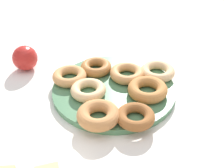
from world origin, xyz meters
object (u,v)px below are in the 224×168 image
object	(u,v)px
donut_6	(158,71)
donut_5	(148,89)
donut_4	(135,117)
donut_0	(96,67)
donut_3	(88,90)
apple	(25,58)
donut_7	(98,115)
donut_plate	(114,89)
donut_1	(70,76)
donut_2	(127,73)

from	to	relation	value
donut_6	donut_5	bearing A→B (deg)	75.96
donut_4	donut_6	size ratio (longest dim) A/B	0.93
donut_0	donut_3	distance (m)	0.10
donut_4	apple	world-z (taller)	apple
donut_0	donut_7	world-z (taller)	donut_7
donut_4	apple	size ratio (longest dim) A/B	1.22
donut_4	donut_5	bearing A→B (deg)	-101.75
donut_plate	donut_1	distance (m)	0.12
donut_plate	donut_5	xyz separation A→B (m)	(-0.08, 0.02, 0.02)
donut_1	apple	bearing A→B (deg)	-21.90
donut_5	donut_0	bearing A→B (deg)	-29.76
donut_7	donut_0	bearing A→B (deg)	-77.19
donut_2	donut_3	size ratio (longest dim) A/B	1.05
apple	donut_0	bearing A→B (deg)	178.56
donut_0	donut_6	distance (m)	0.16
donut_plate	donut_7	size ratio (longest dim) A/B	3.30
donut_plate	donut_3	distance (m)	0.07
donut_4	donut_7	size ratio (longest dim) A/B	0.90
donut_1	donut_3	world-z (taller)	same
donut_5	donut_1	bearing A→B (deg)	-8.27
donut_plate	donut_6	distance (m)	0.12
donut_6	donut_7	bearing A→B (deg)	58.30
donut_2	donut_7	xyz separation A→B (m)	(0.04, 0.17, 0.00)
donut_2	donut_7	world-z (taller)	donut_7
donut_0	donut_2	distance (m)	0.08
donut_plate	donut_2	world-z (taller)	donut_2
donut_1	apple	world-z (taller)	apple
donut_1	donut_6	size ratio (longest dim) A/B	0.97
donut_1	donut_5	bearing A→B (deg)	171.73
donut_0	donut_1	size ratio (longest dim) A/B	0.95
donut_7	apple	distance (m)	0.30
donut_0	donut_6	size ratio (longest dim) A/B	0.92
donut_plate	donut_5	size ratio (longest dim) A/B	3.19
donut_7	donut_plate	bearing A→B (deg)	-96.89
donut_3	donut_6	bearing A→B (deg)	-146.33
donut_7	apple	xyz separation A→B (m)	(0.24, -0.19, 0.01)
donut_plate	donut_0	xyz separation A→B (m)	(0.06, -0.06, 0.02)
donut_2	donut_5	bearing A→B (deg)	131.50
donut_1	donut_2	world-z (taller)	same
donut_plate	donut_0	distance (m)	0.09
donut_3	apple	distance (m)	0.22
donut_plate	donut_7	bearing A→B (deg)	83.11
apple	donut_7	bearing A→B (deg)	141.32
donut_6	donut_4	bearing A→B (deg)	77.18
donut_plate	donut_2	distance (m)	0.06
donut_1	donut_5	distance (m)	0.20
apple	donut_3	bearing A→B (deg)	151.96
donut_1	donut_0	bearing A→B (deg)	-138.20
donut_0	donut_7	distance (m)	0.19
donut_6	apple	xyz separation A→B (m)	(0.35, -0.00, 0.01)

